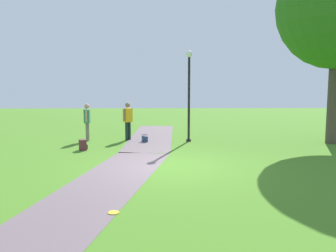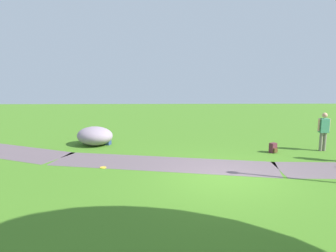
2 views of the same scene
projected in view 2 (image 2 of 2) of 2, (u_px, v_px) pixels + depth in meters
ground_plane at (224, 178)px, 9.94m from camera, size 48.00×48.00×0.00m
footpath_segment_mid at (162, 164)px, 11.47m from camera, size 8.21×3.41×0.01m
lawn_boulder at (95, 136)px, 14.39m from camera, size 2.23×2.18×0.83m
man_near_boulder at (324, 129)px, 13.20m from camera, size 0.52×0.26×1.61m
backpack_by_boulder at (108, 141)px, 14.46m from camera, size 0.32×0.33×0.40m
spare_backpack_on_lawn at (273, 148)px, 13.02m from camera, size 0.34×0.35×0.40m
frisbee_on_grass at (103, 167)px, 10.97m from camera, size 0.22×0.22×0.02m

